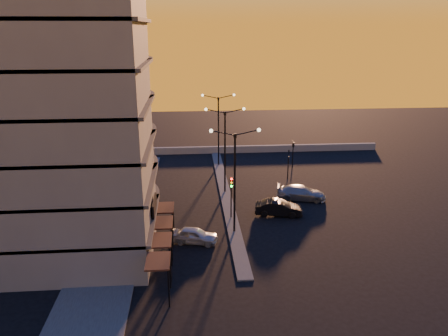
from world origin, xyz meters
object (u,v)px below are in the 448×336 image
at_px(traffic_light_main, 231,191).
at_px(car_wagon, 301,193).
at_px(car_sedan, 279,208).
at_px(car_hatchback, 195,235).
at_px(streetlamp_mid, 225,144).

relative_size(traffic_light_main, car_wagon, 0.82).
xyz_separation_m(car_sedan, car_wagon, (3.21, 3.83, -0.00)).
bearing_deg(traffic_light_main, car_hatchback, -127.98).
bearing_deg(streetlamp_mid, car_hatchback, -106.99).
bearing_deg(car_wagon, car_hatchback, 142.09).
bearing_deg(car_wagon, car_sedan, 154.31).
bearing_deg(traffic_light_main, streetlamp_mid, 90.00).
distance_m(traffic_light_main, car_hatchback, 6.22).
distance_m(car_sedan, car_wagon, 5.00).
distance_m(car_hatchback, car_wagon, 14.56).
relative_size(streetlamp_mid, car_hatchback, 2.40).
height_order(streetlamp_mid, car_wagon, streetlamp_mid).
relative_size(streetlamp_mid, car_wagon, 1.83).
bearing_deg(car_hatchback, traffic_light_main, -24.15).
bearing_deg(car_hatchback, car_wagon, -38.35).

